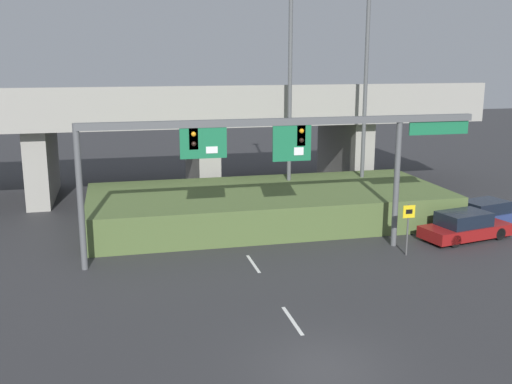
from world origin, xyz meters
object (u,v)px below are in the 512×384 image
object	(u,v)px
parked_sedan_near_right	(465,227)
speed_limit_sign	(408,222)
highway_light_pole_near	(365,93)
highway_light_pole_far	(290,60)
signal_gantry	(276,144)
parked_sedan_mid_right	(486,213)

from	to	relation	value
parked_sedan_near_right	speed_limit_sign	bearing A→B (deg)	-169.19
speed_limit_sign	highway_light_pole_near	xyz separation A→B (m)	(1.79, 9.61, 5.39)
speed_limit_sign	highway_light_pole_far	world-z (taller)	highway_light_pole_far
signal_gantry	parked_sedan_mid_right	size ratio (longest dim) A/B	3.76
speed_limit_sign	parked_sedan_mid_right	bearing A→B (deg)	29.83
highway_light_pole_far	signal_gantry	bearing A→B (deg)	-110.58
highway_light_pole_far	speed_limit_sign	bearing A→B (deg)	-73.28
signal_gantry	highway_light_pole_near	xyz separation A→B (m)	(7.80, 8.06, 1.72)
signal_gantry	parked_sedan_mid_right	distance (m)	13.82
highway_light_pole_far	parked_sedan_mid_right	distance (m)	14.08
highway_light_pole_near	parked_sedan_near_right	size ratio (longest dim) A/B	2.63
parked_sedan_near_right	parked_sedan_mid_right	bearing A→B (deg)	27.92
signal_gantry	highway_light_pole_far	xyz separation A→B (m)	(3.08, 8.20, 3.69)
signal_gantry	speed_limit_sign	size ratio (longest dim) A/B	7.48
highway_light_pole_near	parked_sedan_near_right	xyz separation A→B (m)	(2.32, -7.92, -6.34)
highway_light_pole_near	speed_limit_sign	bearing A→B (deg)	-100.55
speed_limit_sign	parked_sedan_mid_right	distance (m)	7.89
highway_light_pole_near	highway_light_pole_far	xyz separation A→B (m)	(-4.72, 0.14, 1.97)
highway_light_pole_near	parked_sedan_mid_right	xyz separation A→B (m)	(5.01, -5.71, -6.37)
speed_limit_sign	parked_sedan_near_right	xyz separation A→B (m)	(4.11, 1.69, -0.96)
highway_light_pole_near	parked_sedan_near_right	bearing A→B (deg)	-73.68
signal_gantry	speed_limit_sign	xyz separation A→B (m)	(6.01, -1.54, -3.66)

